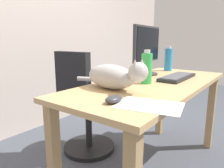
# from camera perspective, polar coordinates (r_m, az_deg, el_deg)

# --- Properties ---
(back_wall) EXTENTS (6.00, 0.04, 2.60)m
(back_wall) POSITION_cam_1_polar(r_m,az_deg,el_deg) (2.57, -21.55, 17.08)
(back_wall) COLOR beige
(back_wall) RESTS_ON ground_plane
(desk) EXTENTS (1.54, 0.64, 0.73)m
(desk) POSITION_cam_1_polar(r_m,az_deg,el_deg) (1.56, 11.35, -3.36)
(desk) COLOR tan
(desk) RESTS_ON ground_plane
(office_chair) EXTENTS (0.48, 0.48, 0.94)m
(office_chair) POSITION_cam_1_polar(r_m,az_deg,el_deg) (1.92, -7.50, -7.02)
(office_chair) COLOR black
(office_chair) RESTS_ON ground_plane
(monitor) EXTENTS (0.48, 0.20, 0.42)m
(monitor) POSITION_cam_1_polar(r_m,az_deg,el_deg) (1.84, 9.55, 9.55)
(monitor) COLOR #333338
(monitor) RESTS_ON desk
(keyboard) EXTENTS (0.44, 0.15, 0.03)m
(keyboard) POSITION_cam_1_polar(r_m,az_deg,el_deg) (1.71, 17.48, 1.83)
(keyboard) COLOR #232328
(keyboard) RESTS_ON desk
(cat) EXTENTS (0.23, 0.61, 0.20)m
(cat) POSITION_cam_1_polar(r_m,az_deg,el_deg) (1.27, 0.37, 2.20)
(cat) COLOR #B2ADA8
(cat) RESTS_ON desk
(computer_mouse) EXTENTS (0.11, 0.06, 0.04)m
(computer_mouse) POSITION_cam_1_polar(r_m,az_deg,el_deg) (1.00, 0.49, -4.16)
(computer_mouse) COLOR #333338
(computer_mouse) RESTS_ON desk
(paper_sheet) EXTENTS (0.27, 0.33, 0.00)m
(paper_sheet) POSITION_cam_1_polar(r_m,az_deg,el_deg) (0.98, 10.16, -5.74)
(paper_sheet) COLOR white
(paper_sheet) RESTS_ON desk
(water_bottle) EXTENTS (0.08, 0.08, 0.24)m
(water_bottle) POSITION_cam_1_polar(r_m,az_deg,el_deg) (2.14, 15.16, 6.55)
(water_bottle) COLOR #2D8CD1
(water_bottle) RESTS_ON desk
(spray_bottle) EXTENTS (0.07, 0.07, 0.23)m
(spray_bottle) POSITION_cam_1_polar(r_m,az_deg,el_deg) (1.46, 9.46, 4.36)
(spray_bottle) COLOR green
(spray_bottle) RESTS_ON desk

